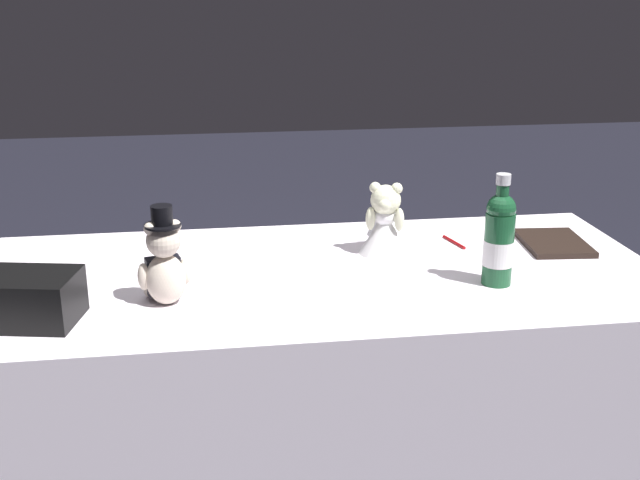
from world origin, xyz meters
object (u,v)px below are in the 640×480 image
Objects in this scene: guestbook at (554,243)px; teddy_bear_bride at (385,221)px; signing_pen at (453,242)px; gift_case_black at (22,298)px; champagne_bottle at (499,238)px; teddy_bear_groom at (164,264)px.

teddy_bear_bride is at bearing -177.43° from guestbook.
gift_case_black is at bearing -160.71° from signing_pen.
gift_case_black reaches higher than guestbook.
champagne_bottle reaches higher than guestbook.
guestbook is (0.32, -0.07, 0.00)m from signing_pen.
guestbook is at bearing -2.51° from teddy_bear_bride.
guestbook is at bearing -12.92° from signing_pen.
teddy_bear_bride reaches higher than signing_pen.
teddy_bear_groom is 0.37m from gift_case_black.
gift_case_black is at bearing -158.93° from teddy_bear_bride.
teddy_bear_groom is at bearing -179.79° from champagne_bottle.
gift_case_black is (-1.28, -0.45, 0.06)m from signing_pen.
teddy_bear_bride reaches higher than guestbook.
guestbook reaches higher than signing_pen.
teddy_bear_groom is 2.01× the size of signing_pen.
teddy_bear_bride is 0.57m from guestbook.
teddy_bear_groom is 1.19× the size of teddy_bear_bride.
champagne_bottle reaches higher than gift_case_black.
teddy_bear_groom is at bearing -161.29° from guestbook.
gift_case_black is at bearing -176.58° from champagne_bottle.
signing_pen is 1.36m from gift_case_black.
guestbook is (1.60, 0.37, -0.05)m from gift_case_black.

